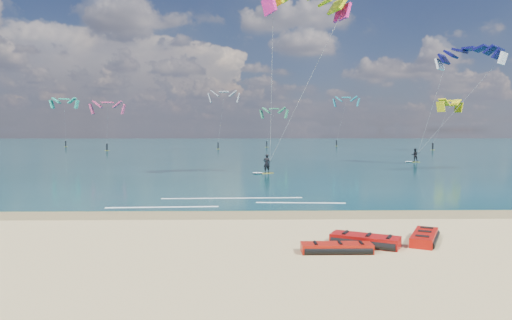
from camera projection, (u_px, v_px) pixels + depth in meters
The scene contains 10 objects.
ground at pixel (243, 162), 58.75m from camera, with size 320.00×320.00×0.00m, color tan.
wet_sand_strip at pixel (236, 215), 21.83m from camera, with size 320.00×2.40×0.01m, color brown.
sea at pixel (246, 145), 122.60m from camera, with size 320.00×200.00×0.04m, color #0A3337.
packed_kite_left at pixel (337, 252), 15.11m from camera, with size 2.53×0.99×0.36m, color #A71508, non-canonical shape.
packed_kite_mid at pixel (365, 246), 16.01m from camera, with size 2.57×1.21×0.44m, color #A40D0B, non-canonical shape.
packed_kite_right at pixel (424, 242), 16.53m from camera, with size 2.56×1.11×0.40m, color #AA0F07, non-canonical shape.
kitesurfer_main at pixel (287, 75), 39.62m from camera, with size 9.47×6.98×16.84m.
kitesurfer_far at pixel (443, 100), 54.26m from camera, with size 10.12×8.69×14.75m.
shoreline_foam at pixel (230, 202), 25.50m from camera, with size 12.80×3.65×0.01m.
distant_kites at pixel (243, 124), 98.86m from camera, with size 87.94×28.61×12.07m.
Camera 1 is at (0.58, -18.63, 4.05)m, focal length 32.00 mm.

